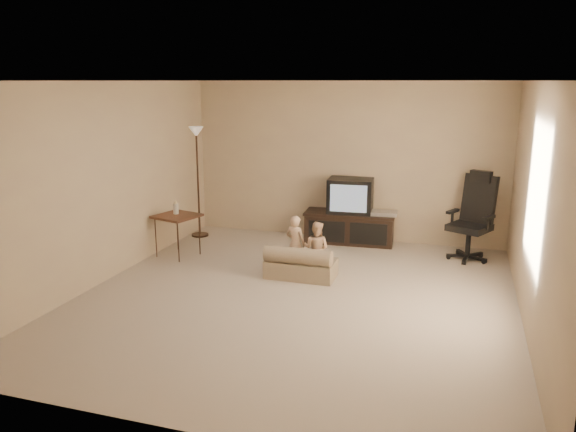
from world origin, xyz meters
The scene contains 9 objects.
floor centered at (0.00, 0.00, 0.00)m, with size 5.50×5.50×0.00m, color #B7A792.
room_shell centered at (0.00, 0.00, 1.52)m, with size 5.50×5.50×5.50m.
tv_stand centered at (0.14, 2.49, 0.43)m, with size 1.46×0.62×1.02m.
office_chair centered at (1.96, 2.18, 0.45)m, with size 0.78×0.79×1.26m.
side_table centered at (-2.12, 1.06, 0.59)m, with size 0.68×0.68×0.83m.
floor_lamp centered at (-2.30, 2.13, 1.31)m, with size 0.28×0.28×1.79m.
child_sofa centered at (-0.14, 0.67, 0.18)m, with size 0.89×0.51×0.44m.
toddler_left centered at (-0.27, 0.88, 0.39)m, with size 0.28×0.21×0.78m, color #DBAD89.
toddler_right centered at (0.02, 0.85, 0.36)m, with size 0.35×0.19×0.72m, color #DBAD89.
Camera 1 is at (1.78, -5.98, 2.50)m, focal length 35.00 mm.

